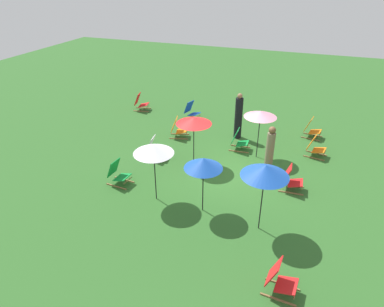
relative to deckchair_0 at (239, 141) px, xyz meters
The scene contains 18 objects.
ground_plane 1.84m from the deckchair_0, behind, with size 40.00×40.00×0.00m, color #2D6026.
deckchair_0 is the anchor object (origin of this frame).
deckchair_1 5.92m from the deckchair_0, 66.10° to the left, with size 0.61×0.84×0.83m.
deckchair_2 2.78m from the deckchair_0, 80.67° to the right, with size 0.60×0.83×0.83m.
deckchair_3 3.19m from the deckchair_0, 121.98° to the left, with size 0.56×0.81×0.83m.
deckchair_4 3.49m from the deckchair_0, 51.06° to the left, with size 0.68×0.87×0.83m.
deckchair_5 4.76m from the deckchair_0, 139.77° to the left, with size 0.54×0.80×0.83m.
deckchair_6 6.57m from the deckchair_0, 159.27° to the right, with size 0.54×0.80×0.83m.
deckchair_7 3.28m from the deckchair_0, 50.77° to the right, with size 0.59×0.83×0.83m.
deckchair_8 2.59m from the deckchair_0, 84.97° to the left, with size 0.66×0.86×0.83m.
deckchair_9 3.00m from the deckchair_0, 134.38° to the right, with size 0.52×0.78×0.83m.
umbrella_0 2.38m from the deckchair_0, 141.97° to the left, with size 1.22×1.22×1.75m.
umbrella_1 4.48m from the deckchair_0, 158.38° to the left, with size 1.16×1.16×1.83m.
umbrella_2 4.75m from the deckchair_0, 159.81° to the right, with size 1.21×1.21×1.96m.
umbrella_3 4.19m from the deckchair_0, behind, with size 1.06×1.06×1.71m.
umbrella_4 1.55m from the deckchair_0, 114.32° to the right, with size 1.15×1.15×1.78m.
person_0 1.96m from the deckchair_0, 135.72° to the right, with size 0.38×0.38×1.72m.
person_1 1.18m from the deckchair_0, 15.70° to the left, with size 0.31×0.31×1.87m.
Camera 1 is at (-9.74, -2.36, 6.16)m, focal length 32.11 mm.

